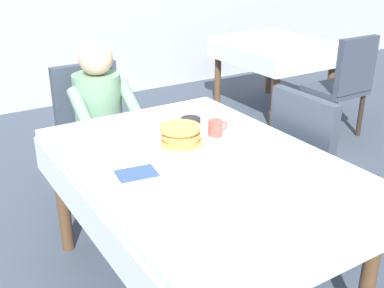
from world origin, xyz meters
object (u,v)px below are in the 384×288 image
breakfast_stack (181,135)px  bowl_butter (191,122)px  plate_breakfast (180,145)px  spoon_near_edge (226,168)px  chair_diner (94,126)px  diner_person (101,113)px  dining_table_main (197,174)px  cup_coffee (216,128)px  chair_right_side (312,160)px  syrup_pitcher (133,142)px  background_chair_empty (345,81)px  fork_left_of_plate (148,156)px  knife_right_of_plate (214,139)px  background_table_far (274,51)px

breakfast_stack → bowl_butter: bearing=48.3°
bowl_butter → plate_breakfast: bearing=-132.4°
bowl_butter → spoon_near_edge: 0.55m
chair_diner → diner_person: (-0.00, -0.16, 0.14)m
bowl_butter → dining_table_main: bearing=-117.4°
cup_coffee → chair_right_side: bearing=-17.3°
cup_coffee → syrup_pitcher: 0.44m
cup_coffee → background_chair_empty: 2.19m
chair_right_side → fork_left_of_plate: bearing=-97.8°
fork_left_of_plate → knife_right_of_plate: same height
chair_diner → fork_left_of_plate: chair_diner is taller
diner_person → background_table_far: (2.29, 0.97, -0.05)m
dining_table_main → diner_person: (-0.07, 1.01, 0.02)m
dining_table_main → chair_right_side: bearing=0.0°
dining_table_main → plate_breakfast: size_ratio=5.44×
chair_right_side → plate_breakfast: (-0.77, 0.15, 0.22)m
diner_person → background_chair_empty: size_ratio=1.20×
plate_breakfast → diner_person: bearing=94.8°
chair_right_side → spoon_near_edge: bearing=-77.0°
bowl_butter → syrup_pitcher: syrup_pitcher is taller
dining_table_main → breakfast_stack: size_ratio=7.10×
chair_diner → background_table_far: size_ratio=0.83×
dining_table_main → diner_person: size_ratio=1.36×
knife_right_of_plate → cup_coffee: bearing=-40.3°
plate_breakfast → cup_coffee: (0.22, 0.02, 0.03)m
chair_diner → breakfast_stack: size_ratio=4.33×
spoon_near_edge → knife_right_of_plate: bearing=78.6°
chair_diner → syrup_pitcher: chair_diner is taller
diner_person → knife_right_of_plate: diner_person is taller
diner_person → background_chair_empty: bearing=-179.5°
background_table_far → dining_table_main: bearing=-138.1°
chair_right_side → background_chair_empty: same height
cup_coffee → bowl_butter: size_ratio=1.03×
fork_left_of_plate → background_chair_empty: (2.41, 0.90, -0.21)m
cup_coffee → fork_left_of_plate: bearing=-174.7°
chair_right_side → fork_left_of_plate: size_ratio=5.17×
dining_table_main → chair_right_side: size_ratio=1.64×
plate_breakfast → fork_left_of_plate: 0.19m
diner_person → background_table_far: bearing=-157.0°
breakfast_stack → fork_left_of_plate: breakfast_stack is taller
background_table_far → syrup_pitcher: bearing=-144.4°
chair_diner → chair_right_side: (0.85, -1.17, 0.00)m
diner_person → syrup_pitcher: size_ratio=14.00×
bowl_butter → background_chair_empty: (2.03, 0.67, -0.23)m
dining_table_main → background_chair_empty: background_chair_empty is taller
chair_diner → bowl_butter: 0.88m
plate_breakfast → syrup_pitcher: bearing=157.8°
cup_coffee → knife_right_of_plate: (-0.03, -0.04, -0.04)m
breakfast_stack → spoon_near_edge: breakfast_stack is taller
dining_table_main → chair_diner: (-0.07, 1.17, -0.12)m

